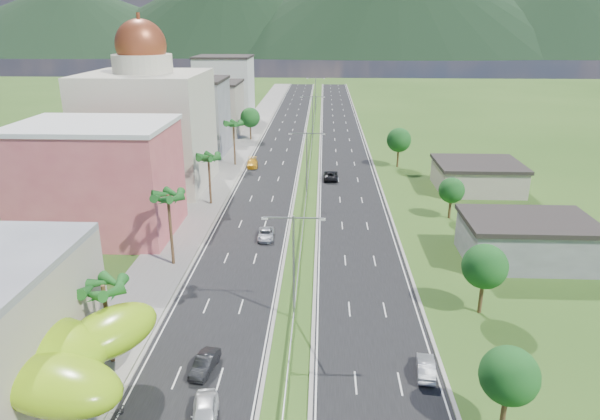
# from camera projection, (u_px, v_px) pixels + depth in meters

# --- Properties ---
(ground) EXTENTS (500.00, 500.00, 0.00)m
(ground) POSITION_uv_depth(u_px,v_px,m) (287.00, 381.00, 44.47)
(ground) COLOR #2D5119
(ground) RESTS_ON ground
(road_left) EXTENTS (11.00, 260.00, 0.04)m
(road_left) POSITION_uv_depth(u_px,v_px,m) (281.00, 144.00, 129.50)
(road_left) COLOR black
(road_left) RESTS_ON ground
(road_right) EXTENTS (11.00, 260.00, 0.04)m
(road_right) POSITION_uv_depth(u_px,v_px,m) (343.00, 145.00, 128.88)
(road_right) COLOR black
(road_right) RESTS_ON ground
(sidewalk_left) EXTENTS (7.00, 260.00, 0.12)m
(sidewalk_left) POSITION_uv_depth(u_px,v_px,m) (242.00, 144.00, 129.88)
(sidewalk_left) COLOR gray
(sidewalk_left) RESTS_ON ground
(median_guardrail) EXTENTS (0.10, 216.06, 0.76)m
(median_guardrail) POSITION_uv_depth(u_px,v_px,m) (310.00, 161.00, 112.04)
(median_guardrail) COLOR gray
(median_guardrail) RESTS_ON ground
(streetlight_median_b) EXTENTS (6.04, 0.25, 11.00)m
(streetlight_median_b) POSITION_uv_depth(u_px,v_px,m) (294.00, 257.00, 51.62)
(streetlight_median_b) COLOR gray
(streetlight_median_b) RESTS_ON ground
(streetlight_median_c) EXTENTS (6.04, 0.25, 11.00)m
(streetlight_median_c) POSITION_uv_depth(u_px,v_px,m) (307.00, 157.00, 89.28)
(streetlight_median_c) COLOR gray
(streetlight_median_c) RESTS_ON ground
(streetlight_median_d) EXTENTS (6.04, 0.25, 11.00)m
(streetlight_median_d) POSITION_uv_depth(u_px,v_px,m) (313.00, 113.00, 131.65)
(streetlight_median_d) COLOR gray
(streetlight_median_d) RESTS_ON ground
(streetlight_median_e) EXTENTS (6.04, 0.25, 11.00)m
(streetlight_median_e) POSITION_uv_depth(u_px,v_px,m) (315.00, 91.00, 174.01)
(streetlight_median_e) COLOR gray
(streetlight_median_e) RESTS_ON ground
(lime_canopy) EXTENTS (18.00, 15.00, 7.40)m
(lime_canopy) POSITION_uv_depth(u_px,v_px,m) (16.00, 352.00, 39.85)
(lime_canopy) COLOR #8CC313
(lime_canopy) RESTS_ON ground
(pink_shophouse) EXTENTS (20.00, 15.00, 15.00)m
(pink_shophouse) POSITION_uv_depth(u_px,v_px,m) (99.00, 182.00, 73.23)
(pink_shophouse) COLOR #C35056
(pink_shophouse) RESTS_ON ground
(domed_building) EXTENTS (20.00, 20.00, 28.70)m
(domed_building) POSITION_uv_depth(u_px,v_px,m) (148.00, 123.00, 93.60)
(domed_building) COLOR beige
(domed_building) RESTS_ON ground
(midrise_grey) EXTENTS (16.00, 15.00, 16.00)m
(midrise_grey) POSITION_uv_depth(u_px,v_px,m) (189.00, 118.00, 118.22)
(midrise_grey) COLOR slate
(midrise_grey) RESTS_ON ground
(midrise_beige) EXTENTS (16.00, 15.00, 13.00)m
(midrise_beige) POSITION_uv_depth(u_px,v_px,m) (210.00, 109.00, 139.43)
(midrise_beige) COLOR #AA9C8C
(midrise_beige) RESTS_ON ground
(midrise_white) EXTENTS (16.00, 15.00, 18.00)m
(midrise_white) POSITION_uv_depth(u_px,v_px,m) (225.00, 89.00, 160.25)
(midrise_white) COLOR silver
(midrise_white) RESTS_ON ground
(shed_near) EXTENTS (15.00, 10.00, 5.00)m
(shed_near) POSITION_uv_depth(u_px,v_px,m) (526.00, 242.00, 66.02)
(shed_near) COLOR slate
(shed_near) RESTS_ON ground
(shed_far) EXTENTS (14.00, 12.00, 4.40)m
(shed_far) POSITION_uv_depth(u_px,v_px,m) (477.00, 177.00, 94.28)
(shed_far) COLOR #AA9C8C
(shed_far) RESTS_ON ground
(palm_tree_b) EXTENTS (3.60, 3.60, 8.10)m
(palm_tree_b) POSITION_uv_depth(u_px,v_px,m) (103.00, 290.00, 44.62)
(palm_tree_b) COLOR #47301C
(palm_tree_b) RESTS_ON ground
(palm_tree_c) EXTENTS (3.60, 3.60, 9.60)m
(palm_tree_c) POSITION_uv_depth(u_px,v_px,m) (168.00, 199.00, 62.97)
(palm_tree_c) COLOR #47301C
(palm_tree_c) RESTS_ON ground
(palm_tree_d) EXTENTS (3.60, 3.60, 8.60)m
(palm_tree_d) POSITION_uv_depth(u_px,v_px,m) (208.00, 159.00, 84.95)
(palm_tree_d) COLOR #47301C
(palm_tree_d) RESTS_ON ground
(palm_tree_e) EXTENTS (3.60, 3.60, 9.40)m
(palm_tree_e) POSITION_uv_depth(u_px,v_px,m) (234.00, 125.00, 108.23)
(palm_tree_e) COLOR #47301C
(palm_tree_e) RESTS_ON ground
(leafy_tree_lfar) EXTENTS (4.90, 4.90, 8.05)m
(leafy_tree_lfar) POSITION_uv_depth(u_px,v_px,m) (250.00, 118.00, 132.67)
(leafy_tree_lfar) COLOR #47301C
(leafy_tree_lfar) RESTS_ON ground
(leafy_tree_ra) EXTENTS (4.20, 4.20, 6.90)m
(leafy_tree_ra) POSITION_uv_depth(u_px,v_px,m) (509.00, 376.00, 37.51)
(leafy_tree_ra) COLOR #47301C
(leafy_tree_ra) RESTS_ON ground
(leafy_tree_rb) EXTENTS (4.55, 4.55, 7.47)m
(leafy_tree_rb) POSITION_uv_depth(u_px,v_px,m) (485.00, 267.00, 53.25)
(leafy_tree_rb) COLOR #47301C
(leafy_tree_rb) RESTS_ON ground
(leafy_tree_rc) EXTENTS (3.85, 3.85, 6.33)m
(leafy_tree_rc) POSITION_uv_depth(u_px,v_px,m) (452.00, 191.00, 79.76)
(leafy_tree_rc) COLOR #47301C
(leafy_tree_rc) RESTS_ON ground
(leafy_tree_rd) EXTENTS (4.90, 4.90, 8.05)m
(leafy_tree_rd) POSITION_uv_depth(u_px,v_px,m) (399.00, 140.00, 107.76)
(leafy_tree_rd) COLOR #47301C
(leafy_tree_rd) RESTS_ON ground
(mountain_ridge) EXTENTS (860.00, 140.00, 90.00)m
(mountain_ridge) POSITION_uv_depth(u_px,v_px,m) (390.00, 55.00, 465.65)
(mountain_ridge) COLOR black
(mountain_ridge) RESTS_ON ground
(car_white_near_left) EXTENTS (2.64, 5.09, 1.66)m
(car_white_near_left) POSITION_uv_depth(u_px,v_px,m) (205.00, 413.00, 39.58)
(car_white_near_left) COLOR silver
(car_white_near_left) RESTS_ON road_left
(car_dark_left) EXTENTS (2.14, 4.38, 1.38)m
(car_dark_left) POSITION_uv_depth(u_px,v_px,m) (205.00, 363.00, 45.55)
(car_dark_left) COLOR black
(car_dark_left) RESTS_ON road_left
(car_silver_mid_left) EXTENTS (2.36, 4.76, 1.30)m
(car_silver_mid_left) POSITION_uv_depth(u_px,v_px,m) (266.00, 234.00, 73.23)
(car_silver_mid_left) COLOR #B1B4BA
(car_silver_mid_left) RESTS_ON road_left
(car_yellow_far_left) EXTENTS (2.72, 5.50, 1.54)m
(car_yellow_far_left) POSITION_uv_depth(u_px,v_px,m) (252.00, 163.00, 109.30)
(car_yellow_far_left) COLOR gold
(car_yellow_far_left) RESTS_ON road_left
(car_silver_right) EXTENTS (1.91, 4.22, 1.34)m
(car_silver_right) POSITION_uv_depth(u_px,v_px,m) (426.00, 367.00, 45.09)
(car_silver_right) COLOR #A8AAB0
(car_silver_right) RESTS_ON road_right
(car_dark_far_right) EXTENTS (2.70, 5.71, 1.58)m
(car_dark_far_right) POSITION_uv_depth(u_px,v_px,m) (331.00, 175.00, 100.66)
(car_dark_far_right) COLOR black
(car_dark_far_right) RESTS_ON road_right
(motorcycle) EXTENTS (0.62, 2.04, 1.30)m
(motorcycle) POSITION_uv_depth(u_px,v_px,m) (119.00, 412.00, 39.93)
(motorcycle) COLOR black
(motorcycle) RESTS_ON road_left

